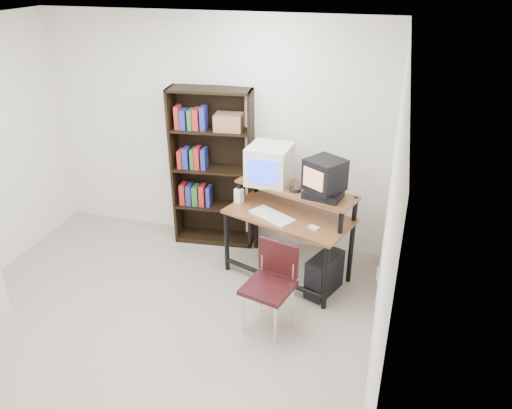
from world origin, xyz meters
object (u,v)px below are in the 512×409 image
(computer_desk, at_px, (290,217))
(crt_monitor, at_px, (270,164))
(pc_tower, at_px, (324,274))
(school_chair, at_px, (272,278))
(bookshelf, at_px, (213,166))
(crt_tv, at_px, (325,175))

(computer_desk, xyz_separation_m, crt_monitor, (-0.27, 0.21, 0.47))
(crt_monitor, relative_size, pc_tower, 1.02)
(school_chair, distance_m, bookshelf, 1.75)
(pc_tower, bearing_deg, crt_tv, 135.20)
(crt_monitor, distance_m, school_chair, 1.27)
(crt_monitor, bearing_deg, crt_tv, -14.07)
(school_chair, height_order, bookshelf, bookshelf)
(crt_monitor, relative_size, bookshelf, 0.25)
(computer_desk, distance_m, crt_tv, 0.61)
(crt_tv, distance_m, school_chair, 1.13)
(crt_tv, relative_size, school_chair, 0.55)
(crt_monitor, xyz_separation_m, crt_tv, (0.60, -0.20, 0.04))
(school_chair, bearing_deg, crt_monitor, 119.98)
(pc_tower, distance_m, bookshelf, 1.77)
(computer_desk, height_order, crt_tv, crt_tv)
(school_chair, bearing_deg, bookshelf, 141.75)
(pc_tower, relative_size, bookshelf, 0.24)
(computer_desk, xyz_separation_m, crt_tv, (0.33, 0.01, 0.51))
(crt_monitor, height_order, pc_tower, crt_monitor)
(pc_tower, relative_size, school_chair, 0.55)
(crt_tv, relative_size, pc_tower, 1.00)
(crt_monitor, bearing_deg, bookshelf, 162.06)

